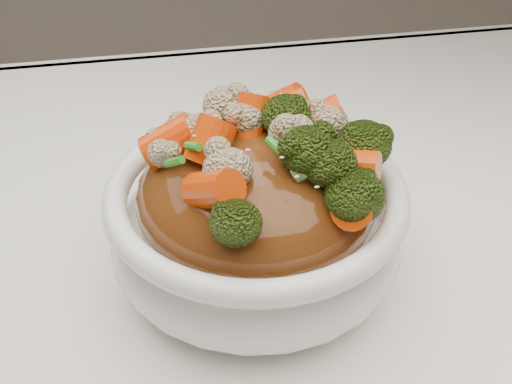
{
  "coord_description": "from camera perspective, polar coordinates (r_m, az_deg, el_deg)",
  "views": [
    {
      "loc": [
        -0.02,
        -0.41,
        1.11
      ],
      "look_at": [
        0.05,
        -0.05,
        0.83
      ],
      "focal_mm": 42.0,
      "sensor_mm": 36.0,
      "label": 1
    }
  ],
  "objects": [
    {
      "name": "sesame_seeds",
      "position": [
        0.42,
        0.0,
        7.0
      ],
      "size": [
        0.2,
        0.2,
        0.01
      ],
      "primitive_type": null,
      "rotation": [
        0.0,
        0.0,
        -0.27
      ],
      "color": "beige",
      "rests_on": "sauce_base"
    },
    {
      "name": "bowl",
      "position": [
        0.48,
        0.0,
        -3.31
      ],
      "size": [
        0.29,
        0.29,
        0.09
      ],
      "primitive_type": null,
      "rotation": [
        0.0,
        0.0,
        -0.27
      ],
      "color": "white",
      "rests_on": "tablecloth"
    },
    {
      "name": "scallions",
      "position": [
        0.42,
        0.0,
        7.0
      ],
      "size": [
        0.17,
        0.17,
        0.02
      ],
      "primitive_type": null,
      "rotation": [
        0.0,
        0.0,
        -0.27
      ],
      "color": "#28831E",
      "rests_on": "sauce_base"
    },
    {
      "name": "carrots",
      "position": [
        0.42,
        0.0,
        6.87
      ],
      "size": [
        0.23,
        0.23,
        0.05
      ],
      "primitive_type": null,
      "rotation": [
        0.0,
        0.0,
        -0.27
      ],
      "color": "#D33D06",
      "rests_on": "sauce_base"
    },
    {
      "name": "broccoli",
      "position": [
        0.42,
        0.0,
        6.75
      ],
      "size": [
        0.23,
        0.23,
        0.05
      ],
      "primitive_type": null,
      "rotation": [
        0.0,
        0.0,
        -0.27
      ],
      "color": "black",
      "rests_on": "sauce_base"
    },
    {
      "name": "sauce_base",
      "position": [
        0.46,
        0.0,
        -0.32
      ],
      "size": [
        0.23,
        0.23,
        0.1
      ],
      "primitive_type": "ellipsoid",
      "rotation": [
        0.0,
        0.0,
        -0.27
      ],
      "color": "#53290E",
      "rests_on": "bowl"
    },
    {
      "name": "tablecloth",
      "position": [
        0.56,
        -6.19,
        -5.89
      ],
      "size": [
        1.2,
        0.8,
        0.04
      ],
      "primitive_type": "cube",
      "color": "white",
      "rests_on": "dining_table"
    },
    {
      "name": "cauliflower",
      "position": [
        0.43,
        0.0,
        6.5
      ],
      "size": [
        0.23,
        0.23,
        0.04
      ],
      "primitive_type": null,
      "rotation": [
        0.0,
        0.0,
        -0.27
      ],
      "color": "tan",
      "rests_on": "sauce_base"
    }
  ]
}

